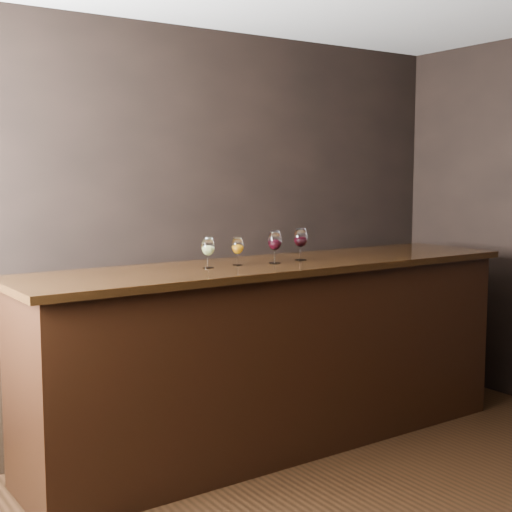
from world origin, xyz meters
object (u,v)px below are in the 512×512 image
back_bar_shelf (145,375)px  glass_white (208,247)px  glass_amber (238,246)px  bar_counter (278,357)px  glass_red_b (301,238)px  glass_red_a (275,241)px

back_bar_shelf → glass_white: (0.10, -0.71, 0.93)m
glass_white → glass_amber: 0.22m
bar_counter → glass_red_b: bearing=2.6°
glass_white → glass_amber: (0.22, 0.01, -0.01)m
back_bar_shelf → glass_red_b: glass_red_b is taller
bar_counter → glass_white: (-0.51, -0.00, 0.74)m
bar_counter → glass_red_a: glass_red_a is taller
bar_counter → glass_red_a: (-0.05, -0.03, 0.76)m
glass_white → glass_amber: glass_white is taller
bar_counter → back_bar_shelf: size_ratio=1.52×
bar_counter → back_bar_shelf: 0.95m
back_bar_shelf → glass_red_b: bearing=-40.8°
bar_counter → glass_red_b: glass_red_b is taller
glass_white → glass_red_b: bearing=1.4°
bar_counter → glass_amber: bearing=177.1°
glass_white → bar_counter: bearing=0.5°
glass_amber → glass_red_b: bearing=0.5°
bar_counter → glass_white: 0.91m
glass_red_a → glass_red_b: glass_red_b is taller
glass_amber → glass_red_a: (0.25, -0.04, 0.02)m
bar_counter → glass_red_a: bearing=-148.1°
bar_counter → glass_red_a: size_ratio=16.03×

